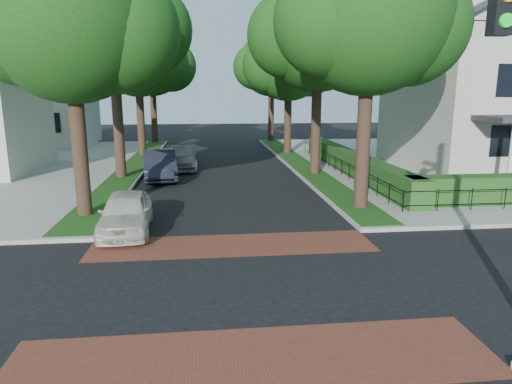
# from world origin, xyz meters

# --- Properties ---
(ground) EXTENTS (120.00, 120.00, 0.00)m
(ground) POSITION_xyz_m (0.00, 0.00, 0.00)
(ground) COLOR black
(ground) RESTS_ON ground
(sidewalk_ne) EXTENTS (30.00, 30.00, 0.15)m
(sidewalk_ne) POSITION_xyz_m (19.50, 19.00, 0.07)
(sidewalk_ne) COLOR gray
(sidewalk_ne) RESTS_ON ground
(crosswalk_far) EXTENTS (9.00, 2.20, 0.01)m
(crosswalk_far) POSITION_xyz_m (0.00, 3.20, 0.01)
(crosswalk_far) COLOR brown
(crosswalk_far) RESTS_ON ground
(crosswalk_near) EXTENTS (9.00, 2.20, 0.01)m
(crosswalk_near) POSITION_xyz_m (0.00, -3.20, 0.01)
(crosswalk_near) COLOR brown
(crosswalk_near) RESTS_ON ground
(grass_strip_ne) EXTENTS (1.60, 29.80, 0.02)m
(grass_strip_ne) POSITION_xyz_m (5.40, 19.10, 0.16)
(grass_strip_ne) COLOR #174413
(grass_strip_ne) RESTS_ON sidewalk_ne
(grass_strip_nw) EXTENTS (1.60, 29.80, 0.02)m
(grass_strip_nw) POSITION_xyz_m (-5.40, 19.10, 0.16)
(grass_strip_nw) COLOR #174413
(grass_strip_nw) RESTS_ON sidewalk_nw
(tree_right_near) EXTENTS (7.75, 6.67, 10.66)m
(tree_right_near) POSITION_xyz_m (5.60, 7.24, 7.63)
(tree_right_near) COLOR black
(tree_right_near) RESTS_ON sidewalk_ne
(tree_right_mid) EXTENTS (8.25, 7.09, 11.22)m
(tree_right_mid) POSITION_xyz_m (5.61, 15.25, 7.99)
(tree_right_mid) COLOR black
(tree_right_mid) RESTS_ON sidewalk_ne
(tree_right_far) EXTENTS (7.25, 6.23, 9.74)m
(tree_right_far) POSITION_xyz_m (5.60, 24.22, 6.91)
(tree_right_far) COLOR black
(tree_right_far) RESTS_ON sidewalk_ne
(tree_right_back) EXTENTS (7.50, 6.45, 10.20)m
(tree_right_back) POSITION_xyz_m (5.60, 33.23, 7.27)
(tree_right_back) COLOR black
(tree_right_back) RESTS_ON sidewalk_ne
(tree_left_near) EXTENTS (7.50, 6.45, 10.20)m
(tree_left_near) POSITION_xyz_m (-5.40, 7.23, 7.27)
(tree_left_near) COLOR black
(tree_left_near) RESTS_ON sidewalk_nw
(tree_left_mid) EXTENTS (8.00, 6.88, 11.48)m
(tree_left_mid) POSITION_xyz_m (-5.39, 15.24, 8.34)
(tree_left_mid) COLOR black
(tree_left_mid) RESTS_ON sidewalk_nw
(tree_left_far) EXTENTS (7.00, 6.02, 9.86)m
(tree_left_far) POSITION_xyz_m (-5.40, 24.22, 7.12)
(tree_left_far) COLOR black
(tree_left_far) RESTS_ON sidewalk_nw
(tree_left_back) EXTENTS (7.75, 6.66, 10.44)m
(tree_left_back) POSITION_xyz_m (-5.40, 33.24, 7.41)
(tree_left_back) COLOR black
(tree_left_back) RESTS_ON sidewalk_nw
(hedge_main_road) EXTENTS (1.00, 18.00, 1.20)m
(hedge_main_road) POSITION_xyz_m (7.70, 15.00, 0.75)
(hedge_main_road) COLOR #1B4317
(hedge_main_road) RESTS_ON sidewalk_ne
(fence_main_road) EXTENTS (0.06, 18.00, 0.90)m
(fence_main_road) POSITION_xyz_m (6.90, 15.00, 0.60)
(fence_main_road) COLOR black
(fence_main_road) RESTS_ON sidewalk_ne
(house_victorian) EXTENTS (13.00, 13.05, 12.48)m
(house_victorian) POSITION_xyz_m (17.51, 15.92, 6.02)
(house_victorian) COLOR beige
(house_victorian) RESTS_ON sidewalk_ne
(house_left_far) EXTENTS (10.00, 9.00, 10.14)m
(house_left_far) POSITION_xyz_m (-15.49, 31.99, 5.04)
(house_left_far) COLOR beige
(house_left_far) RESTS_ON sidewalk_nw
(parked_car_front) EXTENTS (1.92, 4.27, 1.42)m
(parked_car_front) POSITION_xyz_m (-3.60, 5.00, 0.71)
(parked_car_front) COLOR silver
(parked_car_front) RESTS_ON ground
(parked_car_middle) EXTENTS (2.34, 5.12, 1.63)m
(parked_car_middle) POSITION_xyz_m (-3.37, 14.87, 0.81)
(parked_car_middle) COLOR #1D202C
(parked_car_middle) RESTS_ON ground
(parked_car_rear) EXTENTS (2.10, 4.87, 1.40)m
(parked_car_rear) POSITION_xyz_m (-2.34, 18.41, 0.70)
(parked_car_rear) COLOR gray
(parked_car_rear) RESTS_ON ground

